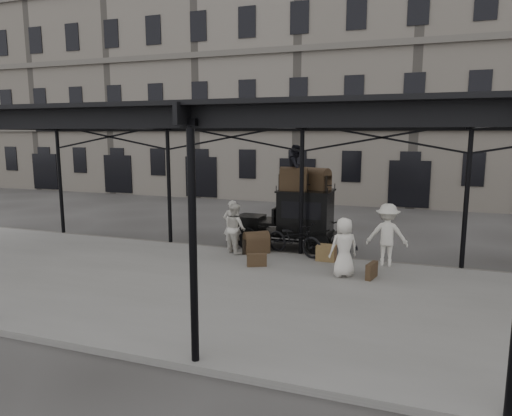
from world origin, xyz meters
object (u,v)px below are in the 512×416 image
at_px(porter_left, 232,225).
at_px(bicycle, 294,238).
at_px(porter_official, 345,246).
at_px(taxi, 297,216).
at_px(steamer_trunk_platform, 256,244).
at_px(steamer_trunk_roof_near, 294,180).

distance_m(porter_left, bicycle, 2.26).
relative_size(porter_official, bicycle, 0.73).
bearing_deg(taxi, steamer_trunk_platform, -122.46).
distance_m(porter_official, steamer_trunk_roof_near, 3.75).
bearing_deg(steamer_trunk_roof_near, steamer_trunk_platform, -133.71).
xyz_separation_m(porter_official, bicycle, (-1.88, 1.37, -0.21)).
height_order(taxi, porter_left, taxi).
distance_m(porter_left, steamer_trunk_platform, 1.11).
bearing_deg(porter_left, bicycle, 157.57).
xyz_separation_m(taxi, porter_official, (2.16, -2.79, -0.28)).
relative_size(bicycle, steamer_trunk_platform, 2.53).
bearing_deg(porter_official, steamer_trunk_platform, 10.56).
xyz_separation_m(bicycle, steamer_trunk_roof_near, (-0.36, 1.17, 1.82)).
xyz_separation_m(porter_official, steamer_trunk_roof_near, (-2.24, 2.54, 1.61)).
bearing_deg(steamer_trunk_platform, porter_left, 132.91).
bearing_deg(steamer_trunk_platform, bicycle, -29.51).
height_order(porter_left, bicycle, porter_left).
relative_size(taxi, porter_left, 2.10).
bearing_deg(steamer_trunk_platform, steamer_trunk_roof_near, 18.29).
distance_m(porter_left, steamer_trunk_roof_near, 2.68).
bearing_deg(bicycle, steamer_trunk_roof_near, 36.68).
height_order(bicycle, steamer_trunk_platform, bicycle).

